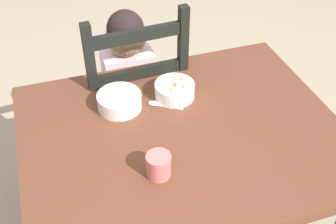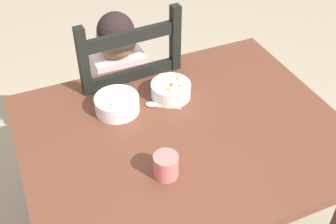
% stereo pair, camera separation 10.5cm
% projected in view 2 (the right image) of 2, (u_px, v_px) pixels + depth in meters
% --- Properties ---
extents(dining_table, '(1.12, 0.89, 0.74)m').
position_uv_depth(dining_table, '(183.00, 153.00, 1.56)').
color(dining_table, brown).
rests_on(dining_table, ground).
extents(dining_chair, '(0.44, 0.44, 1.02)m').
position_uv_depth(dining_chair, '(125.00, 110.00, 1.98)').
color(dining_chair, black).
rests_on(dining_chair, ground).
extents(child_figure, '(0.32, 0.31, 0.96)m').
position_uv_depth(child_figure, '(122.00, 83.00, 1.87)').
color(child_figure, silver).
rests_on(child_figure, ground).
extents(bowl_of_peas, '(0.16, 0.16, 0.06)m').
position_uv_depth(bowl_of_peas, '(117.00, 104.00, 1.55)').
color(bowl_of_peas, white).
rests_on(bowl_of_peas, dining_table).
extents(bowl_of_carrots, '(0.15, 0.15, 0.06)m').
position_uv_depth(bowl_of_carrots, '(171.00, 90.00, 1.61)').
color(bowl_of_carrots, white).
rests_on(bowl_of_carrots, dining_table).
extents(spoon, '(0.13, 0.09, 0.01)m').
position_uv_depth(spoon, '(157.00, 105.00, 1.58)').
color(spoon, silver).
rests_on(spoon, dining_table).
extents(drinking_cup, '(0.08, 0.08, 0.08)m').
position_uv_depth(drinking_cup, '(166.00, 166.00, 1.30)').
color(drinking_cup, '#D96C6A').
rests_on(drinking_cup, dining_table).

